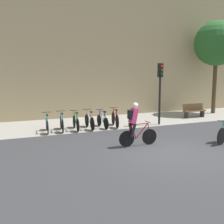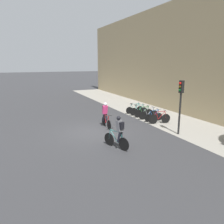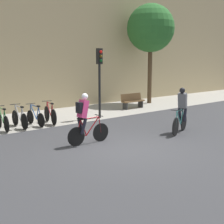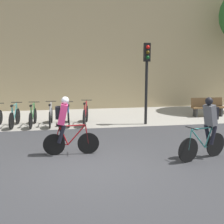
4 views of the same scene
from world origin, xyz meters
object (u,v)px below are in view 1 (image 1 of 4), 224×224
at_px(parked_bike_0, 47,124).
at_px(parked_bike_3, 89,121).
at_px(parked_bike_2, 76,122).
at_px(parked_bike_4, 103,120).
at_px(parked_bike_1, 62,123).
at_px(traffic_light_pole, 160,82).
at_px(bench, 194,110).
at_px(parked_bike_5, 115,119).
at_px(cyclist_pink, 135,123).

distance_m(parked_bike_0, parked_bike_3, 2.21).
xyz_separation_m(parked_bike_2, parked_bike_4, (1.47, -0.00, -0.02)).
relative_size(parked_bike_1, traffic_light_pole, 0.47).
bearing_deg(bench, parked_bike_5, -172.55).
relative_size(cyclist_pink, parked_bike_5, 1.03).
xyz_separation_m(parked_bike_0, parked_bike_4, (2.94, -0.00, -0.01)).
bearing_deg(parked_bike_5, parked_bike_0, -179.98).
xyz_separation_m(parked_bike_2, parked_bike_3, (0.74, 0.00, 0.01)).
bearing_deg(parked_bike_1, cyclist_pink, -63.12).
distance_m(parked_bike_2, parked_bike_4, 1.47).
bearing_deg(bench, parked_bike_4, -173.34).
height_order(cyclist_pink, bench, cyclist_pink).
relative_size(parked_bike_1, parked_bike_4, 1.00).
height_order(parked_bike_1, traffic_light_pole, traffic_light_pole).
relative_size(parked_bike_0, parked_bike_1, 1.01).
bearing_deg(bench, traffic_light_pole, -160.51).
xyz_separation_m(cyclist_pink, traffic_light_pole, (3.45, 3.60, 1.44)).
bearing_deg(traffic_light_pole, parked_bike_4, 172.66).
bearing_deg(parked_bike_4, parked_bike_3, 179.94).
height_order(cyclist_pink, parked_bike_1, cyclist_pink).
bearing_deg(parked_bike_0, cyclist_pink, -55.41).
relative_size(parked_bike_4, bench, 1.02).
bearing_deg(parked_bike_5, traffic_light_pole, -9.46).
distance_m(parked_bike_1, traffic_light_pole, 5.85).
bearing_deg(parked_bike_4, parked_bike_5, 0.13).
xyz_separation_m(parked_bike_0, bench, (9.63, 0.78, 0.08)).
relative_size(parked_bike_3, traffic_light_pole, 0.51).
height_order(parked_bike_0, bench, parked_bike_0).
bearing_deg(parked_bike_0, parked_bike_2, 0.00).
bearing_deg(parked_bike_1, bench, 5.00).
distance_m(parked_bike_1, parked_bike_5, 2.94).
height_order(parked_bike_2, parked_bike_3, parked_bike_3).
distance_m(parked_bike_5, bench, 6.00).
distance_m(cyclist_pink, parked_bike_0, 4.92).
distance_m(parked_bike_0, parked_bike_5, 3.67).
bearing_deg(bench, parked_bike_0, -175.37).
bearing_deg(parked_bike_2, parked_bike_5, 0.03).
relative_size(parked_bike_0, bench, 1.03).
bearing_deg(parked_bike_1, parked_bike_2, -0.11).
bearing_deg(parked_bike_3, traffic_light_pole, -6.02).
xyz_separation_m(cyclist_pink, parked_bike_3, (-0.57, 4.02, -0.54)).
distance_m(parked_bike_2, parked_bike_5, 2.20).
distance_m(parked_bike_4, parked_bike_5, 0.73).
relative_size(parked_bike_2, traffic_light_pole, 0.50).
relative_size(cyclist_pink, parked_bike_0, 1.08).
distance_m(parked_bike_3, bench, 7.46).
bearing_deg(traffic_light_pole, parked_bike_3, 173.98).
height_order(cyclist_pink, parked_bike_2, cyclist_pink).
relative_size(cyclist_pink, parked_bike_4, 1.09).
distance_m(cyclist_pink, parked_bike_3, 4.10).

